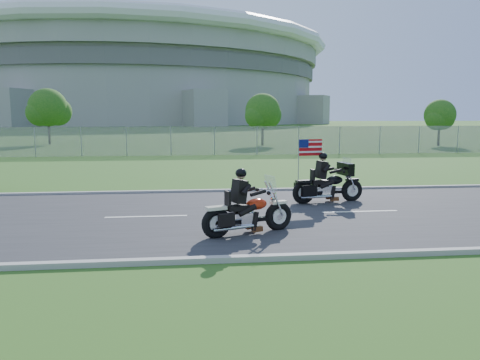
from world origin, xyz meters
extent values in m
plane|color=#235119|center=(0.00, 0.00, 0.00)|extent=(420.00, 420.00, 0.00)
cube|color=#28282B|center=(0.00, 0.00, 0.02)|extent=(120.00, 8.00, 0.04)
cube|color=#9E9B93|center=(0.00, 4.05, 0.05)|extent=(120.00, 0.18, 0.12)
cube|color=#9E9B93|center=(0.00, -4.05, 0.05)|extent=(120.00, 0.18, 0.12)
cube|color=gray|center=(-5.00, 20.00, 1.00)|extent=(60.00, 0.03, 2.00)
cylinder|color=#A3A099|center=(-20.00, 170.00, 10.00)|extent=(130.00, 130.00, 20.00)
cylinder|color=#605E5B|center=(-20.00, 170.00, 17.00)|extent=(132.00, 132.00, 4.00)
cylinder|color=#A3A099|center=(-20.00, 170.00, 23.00)|extent=(134.00, 134.00, 6.00)
torus|color=white|center=(-20.00, 170.00, 27.00)|extent=(140.40, 140.40, 4.40)
cylinder|color=#382316|center=(6.00, 30.00, 1.26)|extent=(0.22, 0.22, 2.52)
sphere|color=#1A5215|center=(6.00, 30.00, 3.15)|extent=(3.20, 3.20, 3.20)
sphere|color=#1A5215|center=(6.64, 30.48, 2.79)|extent=(2.40, 2.40, 2.40)
sphere|color=#1A5215|center=(5.44, 29.60, 2.70)|extent=(2.24, 2.24, 2.24)
cylinder|color=#382316|center=(-14.00, 34.00, 1.40)|extent=(0.22, 0.22, 2.80)
sphere|color=#1A5215|center=(-14.00, 34.00, 3.50)|extent=(3.60, 3.60, 3.60)
sphere|color=#1A5215|center=(-13.28, 34.54, 3.10)|extent=(2.70, 2.70, 2.70)
sphere|color=#1A5215|center=(-14.63, 33.55, 3.00)|extent=(2.52, 2.52, 2.52)
cylinder|color=#382316|center=(22.00, 28.00, 1.12)|extent=(0.22, 0.22, 2.24)
sphere|color=#1A5215|center=(22.00, 28.00, 2.80)|extent=(2.80, 2.80, 2.80)
sphere|color=#1A5215|center=(22.56, 28.42, 2.48)|extent=(2.10, 2.10, 2.10)
sphere|color=#1A5215|center=(21.51, 27.65, 2.40)|extent=(1.96, 1.96, 1.96)
torus|color=black|center=(1.28, -1.80, 0.37)|extent=(0.72, 0.41, 0.71)
torus|color=black|center=(-0.25, -2.38, 0.37)|extent=(0.72, 0.41, 0.71)
ellipsoid|color=red|center=(0.71, -2.01, 0.71)|extent=(0.61, 0.48, 0.27)
cube|color=black|center=(0.25, -2.19, 0.67)|extent=(0.60, 0.46, 0.12)
cube|color=black|center=(0.29, -2.17, 1.05)|extent=(0.35, 0.44, 0.53)
sphere|color=black|center=(0.34, -2.16, 1.46)|extent=(0.33, 0.33, 0.26)
cube|color=silver|center=(1.07, -1.88, 1.17)|extent=(0.19, 0.43, 0.38)
torus|color=black|center=(4.35, 1.69, 0.37)|extent=(0.75, 0.29, 0.73)
torus|color=black|center=(2.70, 1.42, 0.37)|extent=(0.75, 0.29, 0.73)
ellipsoid|color=black|center=(3.74, 1.59, 0.73)|extent=(0.60, 0.40, 0.28)
cube|color=black|center=(3.24, 1.51, 0.69)|extent=(0.58, 0.38, 0.12)
cube|color=black|center=(3.28, 1.52, 1.07)|extent=(0.30, 0.43, 0.54)
sphere|color=black|center=(3.33, 1.53, 1.50)|extent=(0.31, 0.31, 0.27)
cube|color=black|center=(4.11, 1.65, 1.07)|extent=(0.34, 0.81, 0.39)
cube|color=#B70C11|center=(2.96, 1.67, 1.76)|extent=(0.78, 0.15, 0.51)
camera|label=1|loc=(-0.86, -12.60, 2.76)|focal=35.00mm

